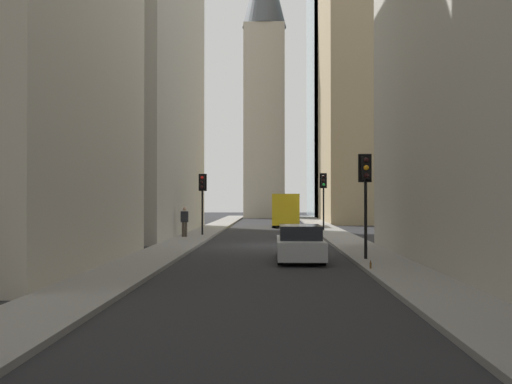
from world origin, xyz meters
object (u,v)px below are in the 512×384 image
delivery_truck (285,210)px  traffic_light_midblock (202,190)px  sedan_silver (300,244)px  discarded_bottle (371,265)px  traffic_light_far_junction (324,188)px  pedestrian (185,220)px  traffic_light_foreground (366,181)px

delivery_truck → traffic_light_midblock: bearing=156.8°
sedan_silver → traffic_light_midblock: traffic_light_midblock is taller
discarded_bottle → sedan_silver: bearing=33.2°
traffic_light_far_junction → discarded_bottle: (-21.88, 0.47, -2.96)m
traffic_light_far_junction → pedestrian: 11.61m
sedan_silver → discarded_bottle: sedan_silver is taller
discarded_bottle → delivery_truck: bearing=4.2°
traffic_light_foreground → traffic_light_far_junction: traffic_light_far_junction is taller
traffic_light_foreground → discarded_bottle: (-2.94, 0.34, -2.87)m
sedan_silver → discarded_bottle: bearing=-146.8°
traffic_light_foreground → discarded_bottle: size_ratio=14.99×
pedestrian → traffic_light_far_junction: bearing=-52.5°
discarded_bottle → traffic_light_far_junction: bearing=-1.2°
discarded_bottle → traffic_light_midblock: bearing=24.8°
traffic_light_foreground → traffic_light_far_junction: 18.94m
sedan_silver → traffic_light_foreground: (-0.37, -2.51, 2.45)m
delivery_truck → traffic_light_midblock: size_ratio=1.66×
delivery_truck → pedestrian: delivery_truck is taller
traffic_light_midblock → traffic_light_far_junction: 9.69m
delivery_truck → traffic_light_foreground: (-26.75, -2.51, 1.66)m
traffic_light_far_junction → delivery_truck: bearing=18.7°
traffic_light_foreground → pedestrian: size_ratio=2.25×
traffic_light_far_junction → discarded_bottle: bearing=178.8°
delivery_truck → discarded_bottle: 29.80m
discarded_bottle → traffic_light_foreground: bearing=-6.5°
traffic_light_midblock → traffic_light_foreground: bearing=-149.6°
delivery_truck → sedan_silver: 26.39m
traffic_light_far_junction → pedestrian: size_ratio=2.32×
pedestrian → delivery_truck: bearing=-23.5°
traffic_light_midblock → discarded_bottle: bearing=-155.2°
delivery_truck → sedan_silver: size_ratio=1.50×
delivery_truck → pedestrian: (-14.77, 6.42, -0.34)m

